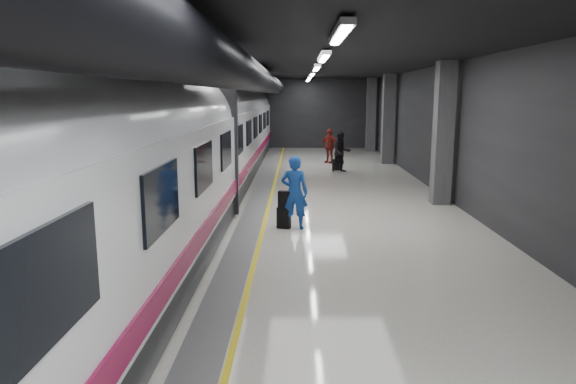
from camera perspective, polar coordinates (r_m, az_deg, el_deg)
ground at (r=14.73m, az=1.23°, el=-2.83°), size 40.00×40.00×0.00m
platform_hall at (r=15.28m, az=0.18°, el=11.04°), size 10.02×40.02×4.51m
train at (r=14.73m, az=-11.52°, el=5.13°), size 3.05×38.00×4.05m
traveler_main at (r=13.32m, az=0.72°, el=-0.03°), size 0.77×0.57×1.93m
suitcase_main at (r=13.50m, az=-0.47°, el=-2.86°), size 0.39×0.30×0.56m
shoulder_bag at (r=13.38m, az=-0.40°, el=-0.80°), size 0.35×0.22×0.43m
traveler_far_a at (r=23.53m, az=5.95°, el=4.45°), size 1.04×0.90×1.83m
traveler_far_b at (r=26.67m, az=4.59°, el=5.14°), size 1.10×0.93×1.77m
suitcase_far at (r=24.13m, az=5.39°, el=3.04°), size 0.40×0.32×0.51m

